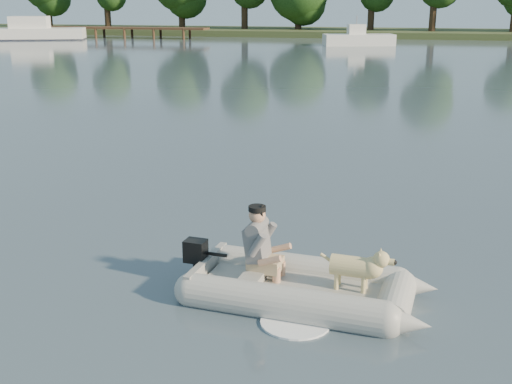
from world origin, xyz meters
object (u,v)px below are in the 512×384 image
(dinghy, at_px, (305,261))
(cabin_cruiser, at_px, (41,28))
(motorboat, at_px, (359,31))
(man, at_px, (259,241))
(dog, at_px, (351,270))
(dock, at_px, (119,32))

(dinghy, xyz_separation_m, cabin_cruiser, (-32.65, 47.51, 0.55))
(cabin_cruiser, bearing_deg, motorboat, -21.44)
(dinghy, distance_m, man, 0.65)
(dinghy, bearing_deg, motorboat, 99.32)
(cabin_cruiser, xyz_separation_m, motorboat, (29.33, -0.78, 0.06))
(cabin_cruiser, bearing_deg, dinghy, -75.41)
(dinghy, relative_size, dog, 4.96)
(dock, height_order, motorboat, motorboat)
(dog, height_order, cabin_cruiser, cabin_cruiser)
(man, bearing_deg, cabin_cruiser, 129.29)
(man, xyz_separation_m, dog, (1.19, -0.11, -0.23))
(dog, bearing_deg, cabin_cruiser, 130.21)
(dinghy, height_order, man, man)
(dock, relative_size, cabin_cruiser, 2.21)
(dock, bearing_deg, motorboat, -12.68)
(dock, relative_size, motorboat, 3.07)
(cabin_cruiser, bearing_deg, man, -75.86)
(dock, xyz_separation_m, motorboat, (23.69, -5.33, 0.61))
(man, relative_size, cabin_cruiser, 0.12)
(dock, distance_m, motorboat, 24.29)
(dinghy, xyz_separation_m, man, (-0.61, 0.10, 0.17))
(dock, bearing_deg, dog, -62.08)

